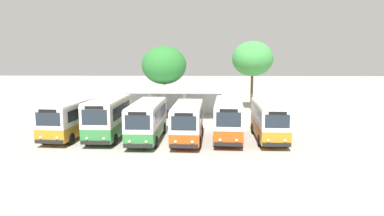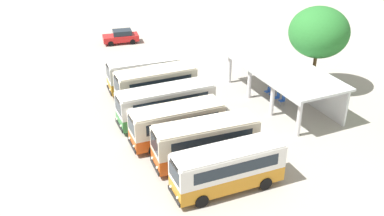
{
  "view_description": "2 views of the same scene",
  "coord_description": "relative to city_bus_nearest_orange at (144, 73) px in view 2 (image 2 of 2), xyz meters",
  "views": [
    {
      "loc": [
        2.8,
        -25.52,
        6.88
      ],
      "look_at": [
        1.92,
        5.59,
        2.16
      ],
      "focal_mm": 32.95,
      "sensor_mm": 36.0,
      "label": 1
    },
    {
      "loc": [
        28.58,
        -9.01,
        18.22
      ],
      "look_at": [
        0.06,
        3.95,
        1.75
      ],
      "focal_mm": 41.86,
      "sensor_mm": 36.0,
      "label": 2
    }
  ],
  "objects": [
    {
      "name": "roadside_tree_behind_canopy",
      "position": [
        6.4,
        14.54,
        3.91
      ],
      "size": [
        5.41,
        5.41,
        7.92
      ],
      "color": "brown",
      "rests_on": "ground"
    },
    {
      "name": "waiting_chair_middle_seat",
      "position": [
        7.34,
        9.98,
        -1.18
      ],
      "size": [
        0.45,
        0.45,
        0.86
      ],
      "color": "slate",
      "rests_on": "ground"
    },
    {
      "name": "city_bus_far_end_green",
      "position": [
        16.46,
        -0.03,
        -0.01
      ],
      "size": [
        2.41,
        7.44,
        3.04
      ],
      "color": "black",
      "rests_on": "ground"
    },
    {
      "name": "waiting_chair_second_from_end",
      "position": [
        6.64,
        9.98,
        -1.18
      ],
      "size": [
        0.45,
        0.45,
        0.86
      ],
      "color": "slate",
      "rests_on": "ground"
    },
    {
      "name": "ground_plane",
      "position": [
        8.21,
        -2.75,
        -1.7
      ],
      "size": [
        180.0,
        180.0,
        0.0
      ],
      "primitive_type": "plane",
      "color": "#A39E93"
    },
    {
      "name": "city_bus_fourth_amber",
      "position": [
        9.88,
        -0.78,
        -0.02
      ],
      "size": [
        2.46,
        7.19,
        3.01
      ],
      "color": "black",
      "rests_on": "ground"
    },
    {
      "name": "city_bus_second_in_row",
      "position": [
        3.29,
        -0.0,
        0.14
      ],
      "size": [
        2.5,
        7.06,
        3.35
      ],
      "color": "black",
      "rests_on": "ground"
    },
    {
      "name": "terminal_canopy",
      "position": [
        7.34,
        10.79,
        0.9
      ],
      "size": [
        12.38,
        5.23,
        3.4
      ],
      "color": "silver",
      "rests_on": "ground"
    },
    {
      "name": "waiting_chair_fourth_seat",
      "position": [
        8.04,
        10.06,
        -1.18
      ],
      "size": [
        0.45,
        0.45,
        0.86
      ],
      "color": "slate",
      "rests_on": "ground"
    },
    {
      "name": "city_bus_middle_cream",
      "position": [
        6.58,
        -0.36,
        0.01
      ],
      "size": [
        2.4,
        8.03,
        3.08
      ],
      "color": "black",
      "rests_on": "ground"
    },
    {
      "name": "city_bus_fifth_blue",
      "position": [
        13.17,
        -0.01,
        0.07
      ],
      "size": [
        2.67,
        7.56,
        3.21
      ],
      "color": "black",
      "rests_on": "ground"
    },
    {
      "name": "parked_car_flank",
      "position": [
        -13.69,
        1.81,
        -0.87
      ],
      "size": [
        2.4,
        4.44,
        1.62
      ],
      "color": "black",
      "rests_on": "ground"
    },
    {
      "name": "city_bus_nearest_orange",
      "position": [
        0.0,
        0.0,
        0.0
      ],
      "size": [
        2.83,
        6.83,
        3.06
      ],
      "color": "black",
      "rests_on": "ground"
    },
    {
      "name": "waiting_chair_end_by_column",
      "position": [
        5.94,
        9.92,
        -1.18
      ],
      "size": [
        0.45,
        0.45,
        0.86
      ],
      "color": "slate",
      "rests_on": "ground"
    }
  ]
}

